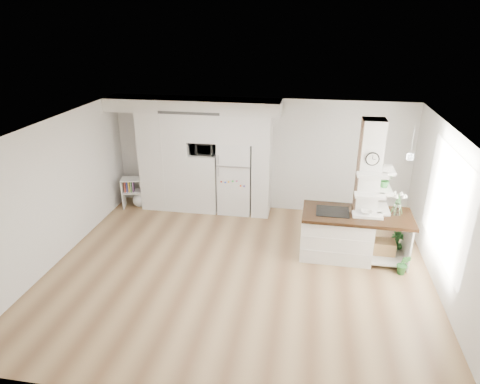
# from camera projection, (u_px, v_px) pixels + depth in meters

# --- Properties ---
(floor) EXTENTS (7.00, 6.00, 0.01)m
(floor) POSITION_uv_depth(u_px,v_px,m) (238.00, 272.00, 7.94)
(floor) COLOR #A38358
(floor) RESTS_ON ground
(room) EXTENTS (7.04, 6.04, 2.72)m
(room) POSITION_uv_depth(u_px,v_px,m) (237.00, 179.00, 7.23)
(room) COLOR white
(room) RESTS_ON ground
(cabinet_wall) EXTENTS (4.00, 0.71, 2.70)m
(cabinet_wall) POSITION_uv_depth(u_px,v_px,m) (197.00, 150.00, 10.02)
(cabinet_wall) COLOR white
(cabinet_wall) RESTS_ON floor
(refrigerator) EXTENTS (0.78, 0.69, 1.75)m
(refrigerator) POSITION_uv_depth(u_px,v_px,m) (236.00, 177.00, 10.13)
(refrigerator) COLOR white
(refrigerator) RESTS_ON floor
(column) EXTENTS (0.69, 0.90, 2.70)m
(column) POSITION_uv_depth(u_px,v_px,m) (372.00, 191.00, 8.08)
(column) COLOR silver
(column) RESTS_ON floor
(window) EXTENTS (0.00, 2.40, 2.40)m
(window) POSITION_uv_depth(u_px,v_px,m) (447.00, 205.00, 7.09)
(window) COLOR white
(window) RESTS_ON room
(pendant_light) EXTENTS (0.12, 0.12, 0.10)m
(pendant_light) POSITION_uv_depth(u_px,v_px,m) (341.00, 167.00, 7.00)
(pendant_light) COLOR white
(pendant_light) RESTS_ON room
(kitchen_island) EXTENTS (2.08, 1.01, 1.50)m
(kitchen_island) POSITION_uv_depth(u_px,v_px,m) (343.00, 233.00, 8.34)
(kitchen_island) COLOR white
(kitchen_island) RESTS_ON floor
(bookshelf) EXTENTS (0.70, 0.51, 0.75)m
(bookshelf) POSITION_uv_depth(u_px,v_px,m) (137.00, 194.00, 10.56)
(bookshelf) COLOR white
(bookshelf) RESTS_ON floor
(floor_plant_a) EXTENTS (0.27, 0.24, 0.42)m
(floor_plant_a) POSITION_uv_depth(u_px,v_px,m) (404.00, 264.00, 7.80)
(floor_plant_a) COLOR #2F7533
(floor_plant_a) RESTS_ON floor
(floor_plant_b) EXTENTS (0.30, 0.30, 0.46)m
(floor_plant_b) POSITION_uv_depth(u_px,v_px,m) (397.00, 243.00, 8.50)
(floor_plant_b) COLOR #2F7533
(floor_plant_b) RESTS_ON floor
(microwave) EXTENTS (0.54, 0.37, 0.30)m
(microwave) POSITION_uv_depth(u_px,v_px,m) (203.00, 148.00, 9.93)
(microwave) COLOR #2D2D2D
(microwave) RESTS_ON cabinet_wall
(shelf_plant) EXTENTS (0.27, 0.23, 0.30)m
(shelf_plant) POSITION_uv_depth(u_px,v_px,m) (385.00, 180.00, 8.13)
(shelf_plant) COLOR #2F7533
(shelf_plant) RESTS_ON column
(decor_bowl) EXTENTS (0.22, 0.22, 0.05)m
(decor_bowl) POSITION_uv_depth(u_px,v_px,m) (367.00, 212.00, 8.02)
(decor_bowl) COLOR white
(decor_bowl) RESTS_ON column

